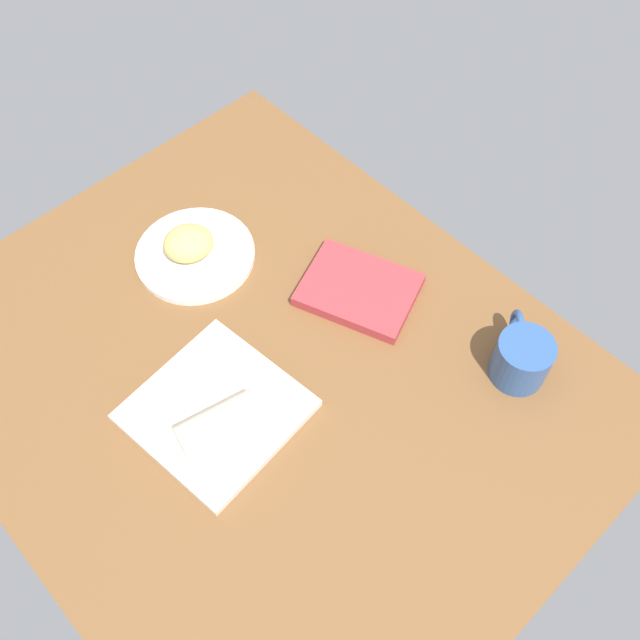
{
  "coord_description": "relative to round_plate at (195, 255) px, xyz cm",
  "views": [
    {
      "loc": [
        49.39,
        -33.39,
        108.86
      ],
      "look_at": [
        0.83,
        12.49,
        7.0
      ],
      "focal_mm": 40.35,
      "sensor_mm": 36.0,
      "label": 1
    }
  ],
  "objects": [
    {
      "name": "breakfast_wrap",
      "position": [
        31.37,
        -19.12,
        3.73
      ],
      "size": [
        8.37,
        13.92,
        5.66
      ],
      "primitive_type": "cylinder",
      "rotation": [
        1.57,
        0.0,
        6.06
      ],
      "color": "beige",
      "rests_on": "square_plate"
    },
    {
      "name": "dining_table",
      "position": [
        26.55,
        -6.68,
        -2.7
      ],
      "size": [
        110.0,
        90.0,
        4.0
      ],
      "primitive_type": "cube",
      "color": "brown",
      "rests_on": "ground"
    },
    {
      "name": "scone_pastry",
      "position": [
        -0.45,
        -0.59,
        3.46
      ],
      "size": [
        11.37,
        11.84,
        5.53
      ],
      "primitive_type": "ellipsoid",
      "rotation": [
        0.0,
        0.0,
        1.11
      ],
      "color": "#D8B461",
      "rests_on": "round_plate"
    },
    {
      "name": "sauce_cup",
      "position": [
        22.65,
        -14.74,
        2.04
      ],
      "size": [
        4.87,
        4.87,
        2.11
      ],
      "color": "silver",
      "rests_on": "square_plate"
    },
    {
      "name": "square_plate",
      "position": [
        27.49,
        -17.18,
        0.1
      ],
      "size": [
        26.53,
        26.53,
        1.6
      ],
      "primitive_type": "cube",
      "rotation": [
        0.0,
        0.0,
        0.11
      ],
      "color": "silver",
      "rests_on": "dining_table"
    },
    {
      "name": "coffee_mug",
      "position": [
        55.72,
        23.9,
        3.71
      ],
      "size": [
        11.62,
        11.5,
        8.6
      ],
      "color": "#2D518C",
      "rests_on": "dining_table"
    },
    {
      "name": "book_stack",
      "position": [
        26.46,
        16.08,
        0.4
      ],
      "size": [
        23.75,
        21.1,
        2.2
      ],
      "color": "#A53338",
      "rests_on": "dining_table"
    },
    {
      "name": "round_plate",
      "position": [
        0.0,
        0.0,
        0.0
      ],
      "size": [
        21.97,
        21.97,
        1.4
      ],
      "primitive_type": "cylinder",
      "color": "white",
      "rests_on": "dining_table"
    }
  ]
}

